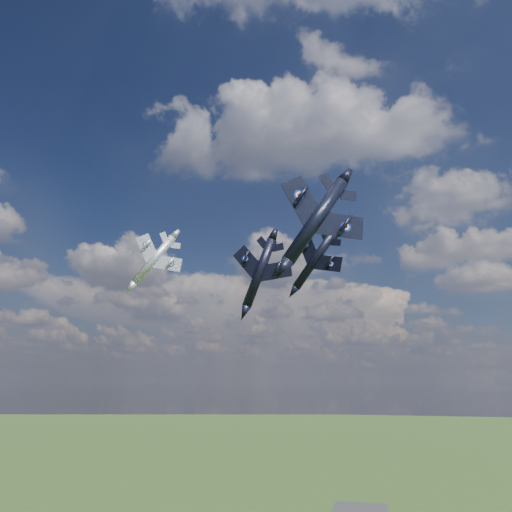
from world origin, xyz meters
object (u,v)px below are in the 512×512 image
(jet_lead_navy, at_px, (259,272))
(jet_high_navy, at_px, (314,260))
(jet_left_silver, at_px, (154,260))
(jet_right_navy, at_px, (316,220))

(jet_lead_navy, distance_m, jet_high_navy, 15.81)
(jet_lead_navy, xyz_separation_m, jet_left_silver, (-18.74, 4.35, 4.04))
(jet_lead_navy, relative_size, jet_high_navy, 0.94)
(jet_lead_navy, relative_size, jet_right_navy, 0.95)
(jet_right_navy, relative_size, jet_left_silver, 1.12)
(jet_left_silver, bearing_deg, jet_high_navy, 3.10)
(jet_right_navy, xyz_separation_m, jet_high_navy, (-4.62, 31.50, 3.35))
(jet_lead_navy, xyz_separation_m, jet_high_navy, (5.97, 13.89, 4.63))
(jet_high_navy, bearing_deg, jet_left_silver, -138.68)
(jet_lead_navy, xyz_separation_m, jet_right_navy, (10.59, -17.62, 1.28))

